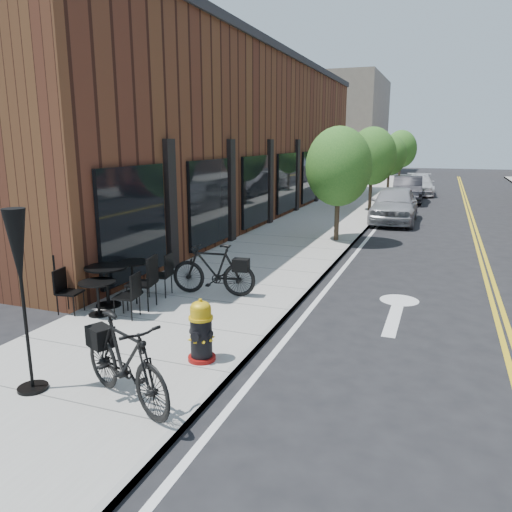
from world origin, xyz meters
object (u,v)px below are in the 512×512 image
at_px(bistro_set_a, 98,293).
at_px(parked_car_c, 419,185).
at_px(bistro_set_b, 107,280).
at_px(patio_umbrella, 19,263).
at_px(bistro_set_c, 132,273).
at_px(fire_hydrant, 201,331).
at_px(bicycle_left, 213,269).
at_px(parked_car_a, 394,204).
at_px(parked_car_b, 407,189).
at_px(bicycle_right, 125,361).

relative_size(bistro_set_a, parked_car_c, 0.37).
relative_size(bistro_set_b, patio_umbrella, 0.82).
bearing_deg(bistro_set_c, bistro_set_b, -97.98).
bearing_deg(bistro_set_b, fire_hydrant, -39.18).
xyz_separation_m(bicycle_left, bistro_set_c, (-1.72, -0.56, -0.10)).
relative_size(bistro_set_a, bistro_set_b, 0.81).
distance_m(bicycle_left, patio_umbrella, 4.98).
xyz_separation_m(bicycle_left, bistro_set_a, (-1.53, -2.00, -0.13)).
bearing_deg(bistro_set_a, parked_car_a, 65.76).
bearing_deg(patio_umbrella, parked_car_b, 82.78).
bearing_deg(fire_hydrant, bistro_set_b, 157.20).
relative_size(fire_hydrant, parked_car_c, 0.22).
xyz_separation_m(bicycle_left, patio_umbrella, (-0.48, -4.81, 1.22)).
bearing_deg(bicycle_right, bistro_set_c, 58.20).
xyz_separation_m(bistro_set_a, bistro_set_c, (-0.19, 1.45, 0.03)).
xyz_separation_m(bistro_set_c, parked_car_a, (4.40, 13.00, 0.18)).
xyz_separation_m(parked_car_b, parked_car_c, (0.41, 4.41, -0.08)).
bearing_deg(bistro_set_b, bistro_set_c, 80.90).
xyz_separation_m(bistro_set_b, parked_car_c, (4.79, 25.95, -0.01)).
height_order(bicycle_left, patio_umbrella, patio_umbrella).
height_order(bistro_set_b, parked_car_b, parked_car_b).
bearing_deg(bicycle_left, patio_umbrella, -12.39).
bearing_deg(parked_car_b, parked_car_c, 80.97).
bearing_deg(parked_car_b, parked_car_a, -93.75).
bearing_deg(bistro_set_b, bistro_set_a, -81.55).
height_order(bistro_set_b, parked_car_a, parked_car_a).
distance_m(fire_hydrant, bicycle_left, 3.39).
bearing_deg(parked_car_c, bicycle_left, -100.58).
bearing_deg(patio_umbrella, bicycle_right, 5.96).
bearing_deg(bicycle_left, bistro_set_c, -78.82).
distance_m(bistro_set_c, patio_umbrella, 4.62).
bearing_deg(bistro_set_c, patio_umbrella, -82.52).
relative_size(bistro_set_a, patio_umbrella, 0.67).
height_order(parked_car_b, parked_car_c, parked_car_b).
distance_m(bistro_set_a, parked_car_a, 15.05).
relative_size(bicycle_right, parked_car_c, 0.43).
xyz_separation_m(bicycle_right, bistro_set_a, (-2.49, 2.65, -0.15)).
bearing_deg(patio_umbrella, fire_hydrant, 43.61).
distance_m(bicycle_left, parked_car_c, 24.68).
bearing_deg(bicycle_left, parked_car_b, 165.70).
height_order(bicycle_right, bistro_set_b, bicycle_right).
xyz_separation_m(bicycle_left, parked_car_b, (2.68, 20.07, 0.04)).
relative_size(fire_hydrant, parked_car_b, 0.22).
bearing_deg(patio_umbrella, parked_car_c, 83.07).
relative_size(fire_hydrant, bicycle_left, 0.52).
distance_m(bistro_set_b, parked_car_b, 21.99).
height_order(bicycle_left, parked_car_c, parked_car_c).
bearing_deg(bistro_set_c, bicycle_right, -65.65).
bearing_deg(parked_car_b, bicycle_left, -101.34).
xyz_separation_m(bicycle_left, bistro_set_b, (-1.71, -1.47, -0.03)).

